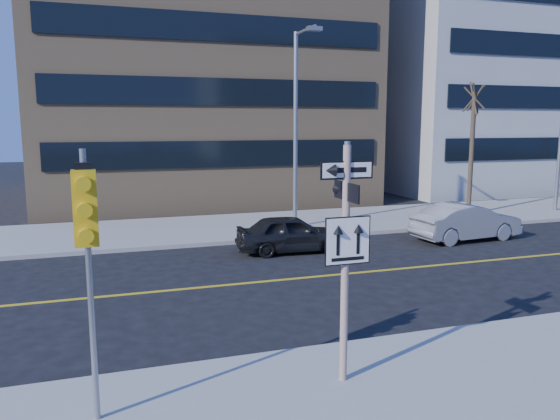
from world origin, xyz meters
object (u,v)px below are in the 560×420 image
object	(u,v)px
sign_pole	(346,250)
street_tree_west	(474,101)
streetlight_a	(298,117)
parked_car_b	(466,222)
traffic_signal	(87,231)
parked_car_a	(291,234)

from	to	relation	value
sign_pole	street_tree_west	xyz separation A→B (m)	(13.00, 13.81, 3.09)
streetlight_a	parked_car_b	bearing A→B (deg)	-34.12
sign_pole	traffic_signal	distance (m)	4.05
sign_pole	streetlight_a	size ratio (longest dim) A/B	0.51
sign_pole	parked_car_b	world-z (taller)	sign_pole
traffic_signal	parked_car_b	world-z (taller)	traffic_signal
parked_car_a	street_tree_west	world-z (taller)	street_tree_west
sign_pole	parked_car_a	size ratio (longest dim) A/B	1.05
parked_car_a	parked_car_b	size ratio (longest dim) A/B	0.89
sign_pole	traffic_signal	bearing A→B (deg)	-177.89
streetlight_a	street_tree_west	xyz separation A→B (m)	(9.00, 0.54, 0.77)
sign_pole	traffic_signal	world-z (taller)	sign_pole
sign_pole	parked_car_b	bearing A→B (deg)	44.66
parked_car_b	streetlight_a	xyz separation A→B (m)	(-5.59, 3.79, 4.04)
sign_pole	parked_car_a	world-z (taller)	sign_pole
parked_car_a	parked_car_b	xyz separation A→B (m)	(7.10, -0.25, 0.06)
sign_pole	streetlight_a	world-z (taller)	streetlight_a
traffic_signal	parked_car_a	distance (m)	12.06
traffic_signal	street_tree_west	world-z (taller)	street_tree_west
traffic_signal	street_tree_west	bearing A→B (deg)	39.39
streetlight_a	street_tree_west	distance (m)	9.05
sign_pole	parked_car_b	xyz separation A→B (m)	(9.59, 9.48, -1.72)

